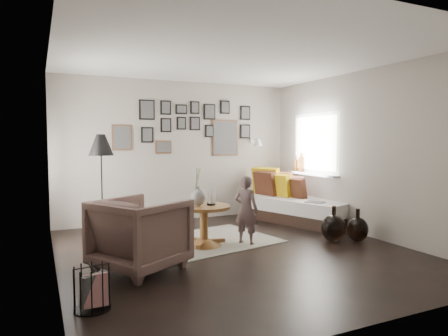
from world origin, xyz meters
name	(u,v)px	position (x,y,z in m)	size (l,w,h in m)	color
ground	(236,251)	(0.00, 0.00, 0.00)	(4.80, 4.80, 0.00)	black
wall_back	(179,151)	(0.00, 2.40, 1.30)	(4.50, 4.50, 0.00)	#A0978C
wall_front	(374,166)	(0.00, -2.40, 1.30)	(4.50, 4.50, 0.00)	#A0978C
wall_left	(53,159)	(-2.25, 0.00, 1.30)	(4.80, 4.80, 0.00)	#A0978C
wall_right	(364,153)	(2.25, 0.00, 1.30)	(4.80, 4.80, 0.00)	#A0978C
ceiling	(237,56)	(0.00, 0.00, 2.60)	(4.80, 4.80, 0.00)	white
door_left	(52,173)	(-2.23, 1.20, 1.05)	(0.00, 2.14, 2.14)	white
window_right	(308,171)	(2.18, 1.34, 0.93)	(0.15, 1.32, 1.30)	white
gallery_wall	(193,128)	(0.29, 2.38, 1.74)	(2.74, 0.03, 1.08)	brown
wall_sconce	(258,142)	(1.55, 2.13, 1.46)	(0.18, 0.36, 0.16)	white
rug	(203,242)	(-0.23, 0.65, 0.01)	(2.08, 1.46, 0.01)	white
pedestal_table	(204,227)	(-0.30, 0.43, 0.27)	(0.74, 0.74, 0.58)	brown
vase	(198,194)	(-0.38, 0.45, 0.75)	(0.21, 0.21, 0.53)	black
candles	(211,196)	(-0.19, 0.43, 0.72)	(0.13, 0.13, 0.28)	black
daybed	(295,205)	(1.89, 1.32, 0.31)	(1.45, 2.14, 0.97)	black
magazine_on_daybed	(315,202)	(1.84, 0.67, 0.46)	(0.22, 0.30, 0.02)	black
armchair	(140,234)	(-1.35, -0.21, 0.42)	(0.90, 0.93, 0.84)	brown
armchair_cushion	(142,228)	(-1.32, -0.16, 0.48)	(0.38, 0.38, 0.10)	silver
floor_lamp	(101,149)	(-1.54, 1.48, 1.37)	(0.37, 0.37, 1.59)	black
magazine_basket	(92,288)	(-2.00, -1.12, 0.19)	(0.36, 0.36, 0.39)	black
demijohn_large	(334,228)	(1.52, -0.17, 0.21)	(0.36, 0.36, 0.54)	black
demijohn_small	(358,229)	(1.87, -0.29, 0.18)	(0.32, 0.32, 0.49)	black
child	(246,210)	(0.30, 0.28, 0.50)	(0.36, 0.24, 1.00)	#654F50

